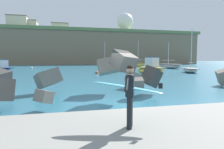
# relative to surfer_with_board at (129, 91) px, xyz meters

# --- Properties ---
(ground_plane) EXTENTS (400.00, 400.00, 0.00)m
(ground_plane) POSITION_rel_surfer_with_board_xyz_m (0.95, 3.72, -1.28)
(ground_plane) COLOR #2D6B84
(walkway_path) EXTENTS (48.00, 4.40, 0.24)m
(walkway_path) POSITION_rel_surfer_with_board_xyz_m (0.95, -0.28, -1.16)
(walkway_path) COLOR gray
(walkway_path) RESTS_ON ground
(breakwater_jetty) EXTENTS (32.80, 7.04, 2.74)m
(breakwater_jetty) POSITION_rel_surfer_with_board_xyz_m (1.66, 6.13, -0.10)
(breakwater_jetty) COLOR gray
(breakwater_jetty) RESTS_ON ground
(surfer_with_board) EXTENTS (2.06, 1.50, 1.78)m
(surfer_with_board) POSITION_rel_surfer_with_board_xyz_m (0.00, 0.00, 0.00)
(surfer_with_board) COLOR black
(surfer_with_board) RESTS_ON walkway_path
(boat_near_right) EXTENTS (4.20, 6.71, 6.21)m
(boat_near_right) POSITION_rel_surfer_with_board_xyz_m (21.54, 35.22, -0.70)
(boat_near_right) COLOR beige
(boat_near_right) RESTS_ON ground
(boat_mid_left) EXTENTS (3.53, 5.12, 2.52)m
(boat_mid_left) POSITION_rel_surfer_with_board_xyz_m (9.31, 19.09, -0.49)
(boat_mid_left) COLOR #EAC64C
(boat_mid_left) RESTS_ON ground
(boat_mid_centre) EXTENTS (6.63, 3.31, 7.51)m
(boat_mid_centre) POSITION_rel_surfer_with_board_xyz_m (17.68, 47.08, -0.68)
(boat_mid_centre) COLOR #EAC64C
(boat_mid_centre) RESTS_ON ground
(boat_mid_right) EXTENTS (2.16, 5.98, 6.52)m
(boat_mid_right) POSITION_rel_surfer_with_board_xyz_m (7.39, 42.93, -0.80)
(boat_mid_right) COLOR maroon
(boat_mid_right) RESTS_ON ground
(boat_far_left) EXTENTS (2.86, 4.69, 6.92)m
(boat_far_left) POSITION_rel_surfer_with_board_xyz_m (17.52, 21.92, -0.83)
(boat_far_left) COLOR beige
(boat_far_left) RESTS_ON ground
(boat_far_centre) EXTENTS (4.91, 5.30, 2.15)m
(boat_far_centre) POSITION_rel_surfer_with_board_xyz_m (-12.53, 29.83, -0.63)
(boat_far_centre) COLOR navy
(boat_far_centre) RESTS_ON ground
(mooring_buoy_inner) EXTENTS (0.44, 0.44, 0.44)m
(mooring_buoy_inner) POSITION_rel_surfer_with_board_xyz_m (-9.86, 40.90, -1.06)
(mooring_buoy_inner) COLOR silver
(mooring_buoy_inner) RESTS_ON ground
(mooring_buoy_middle) EXTENTS (0.44, 0.44, 0.44)m
(mooring_buoy_middle) POSITION_rel_surfer_with_board_xyz_m (2.34, 22.54, -1.06)
(mooring_buoy_middle) COLOR #E54C1E
(mooring_buoy_middle) RESTS_ON ground
(mooring_buoy_outer) EXTENTS (0.44, 0.44, 0.44)m
(mooring_buoy_outer) POSITION_rel_surfer_with_board_xyz_m (17.59, 34.98, -1.06)
(mooring_buoy_outer) COLOR #E54C1E
(mooring_buoy_outer) RESTS_ON ground
(headland_bluff) EXTENTS (112.14, 38.60, 14.61)m
(headland_bluff) POSITION_rel_surfer_with_board_xyz_m (0.41, 89.51, 6.05)
(headland_bluff) COLOR #847056
(headland_bluff) RESTS_ON ground
(radar_dome) EXTENTS (8.58, 8.58, 10.81)m
(radar_dome) POSITION_rel_surfer_with_board_xyz_m (26.55, 88.57, 19.24)
(radar_dome) COLOR silver
(radar_dome) RESTS_ON headland_bluff
(station_building_west) EXTENTS (7.75, 5.55, 4.72)m
(station_building_west) POSITION_rel_surfer_with_board_xyz_m (-22.18, 93.82, 15.70)
(station_building_west) COLOR beige
(station_building_west) RESTS_ON headland_bluff
(station_building_central) EXTENTS (5.09, 7.42, 4.59)m
(station_building_central) POSITION_rel_surfer_with_board_xyz_m (-17.40, 86.86, 15.64)
(station_building_central) COLOR #B2ADA3
(station_building_central) RESTS_ON headland_bluff
(station_building_east) EXTENTS (8.35, 5.01, 5.93)m
(station_building_east) POSITION_rel_surfer_with_board_xyz_m (-22.46, 83.87, 16.31)
(station_building_east) COLOR beige
(station_building_east) RESTS_ON headland_bluff
(station_building_annex) EXTENTS (7.88, 7.77, 4.65)m
(station_building_annex) POSITION_rel_surfer_with_board_xyz_m (-5.30, 91.34, 15.67)
(station_building_annex) COLOR beige
(station_building_annex) RESTS_ON headland_bluff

